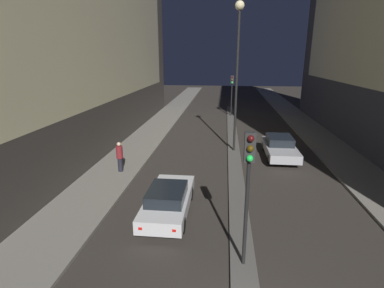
{
  "coord_description": "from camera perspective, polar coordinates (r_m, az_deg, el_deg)",
  "views": [
    {
      "loc": [
        -0.78,
        -5.14,
        6.7
      ],
      "look_at": [
        -3.05,
        15.73,
        0.5
      ],
      "focal_mm": 28.0,
      "sensor_mm": 36.0,
      "label": 1
    }
  ],
  "objects": [
    {
      "name": "median_strip",
      "position": [
        24.28,
        7.81,
        0.41
      ],
      "size": [
        0.86,
        34.39,
        0.11
      ],
      "color": "#56544F",
      "rests_on": "ground"
    },
    {
      "name": "traffic_light_near",
      "position": [
        9.13,
        10.72,
        -5.01
      ],
      "size": [
        0.32,
        0.42,
        4.48
      ],
      "color": "black",
      "rests_on": "median_strip"
    },
    {
      "name": "traffic_light_mid",
      "position": [
        34.36,
        7.62,
        10.8
      ],
      "size": [
        0.32,
        0.42,
        4.48
      ],
      "color": "black",
      "rests_on": "median_strip"
    },
    {
      "name": "street_lamp",
      "position": [
        20.95,
        8.76,
        17.64
      ],
      "size": [
        0.6,
        0.6,
        9.97
      ],
      "color": "black",
      "rests_on": "median_strip"
    },
    {
      "name": "car_left_lane",
      "position": [
        13.23,
        -4.55,
        -10.54
      ],
      "size": [
        1.8,
        4.62,
        1.36
      ],
      "color": "silver",
      "rests_on": "ground"
    },
    {
      "name": "car_right_lane",
      "position": [
        21.3,
        16.38,
        -0.54
      ],
      "size": [
        1.94,
        4.73,
        1.4
      ],
      "color": "#B2B2B7",
      "rests_on": "ground"
    },
    {
      "name": "pedestrian_on_left_sidewalk",
      "position": [
        17.99,
        -13.61,
        -2.25
      ],
      "size": [
        0.38,
        0.38,
        1.79
      ],
      "color": "black",
      "rests_on": "sidewalk_left"
    }
  ]
}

